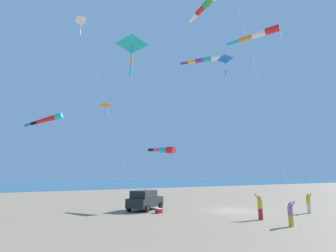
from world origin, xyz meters
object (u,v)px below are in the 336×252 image
at_px(kite_windsock_white_trailing, 260,34).
at_px(kite_delta_long_streamer_left, 132,45).
at_px(person_child_grey_jacket, 260,205).
at_px(kite_windsock_striped_overhead, 49,119).
at_px(person_adult_flyer, 308,202).
at_px(kite_delta_magenta_far_left, 225,60).
at_px(kite_delta_yellow_midlevel, 82,22).
at_px(cooler_box, 159,211).
at_px(kite_delta_small_distant, 106,105).
at_px(kite_windsock_teal_far_right, 205,60).
at_px(parked_car, 145,200).
at_px(kite_windsock_purple_drifting, 165,150).
at_px(person_child_green_jacket, 290,212).

bearing_deg(kite_windsock_white_trailing, kite_delta_long_streamer_left, -91.43).
xyz_separation_m(person_child_grey_jacket, kite_windsock_striped_overhead, (-25.02, -10.03, 9.68)).
xyz_separation_m(person_adult_flyer, kite_delta_magenta_far_left, (-7.53, -1.36, 15.74)).
height_order(kite_delta_magenta_far_left, kite_delta_yellow_midlevel, kite_delta_yellow_midlevel).
distance_m(cooler_box, kite_delta_magenta_far_left, 18.90).
bearing_deg(kite_delta_small_distant, kite_windsock_teal_far_right, 70.49).
relative_size(parked_car, person_child_grey_jacket, 2.45).
bearing_deg(kite_windsock_striped_overhead, parked_car, 21.86).
height_order(parked_car, person_child_grey_jacket, person_child_grey_jacket).
bearing_deg(kite_delta_magenta_far_left, person_child_grey_jacket, -35.61).
height_order(person_adult_flyer, kite_delta_yellow_midlevel, kite_delta_yellow_midlevel).
distance_m(kite_delta_yellow_midlevel, kite_windsock_purple_drifting, 15.13).
distance_m(parked_car, kite_delta_magenta_far_left, 18.41).
xyz_separation_m(person_child_grey_jacket, kite_delta_long_streamer_left, (-5.24, -8.30, 12.55)).
bearing_deg(person_child_green_jacket, person_adult_flyer, 108.71).
bearing_deg(kite_delta_magenta_far_left, cooler_box, -91.62).
xyz_separation_m(kite_windsock_striped_overhead, kite_windsock_white_trailing, (20.21, 18.89, 9.48)).
bearing_deg(kite_delta_small_distant, kite_windsock_purple_drifting, 14.13).
bearing_deg(person_child_green_jacket, kite_delta_yellow_midlevel, -145.93).
xyz_separation_m(kite_delta_small_distant, kite_windsock_purple_drifting, (9.88, 2.49, -6.52)).
bearing_deg(person_child_green_jacket, kite_delta_magenta_far_left, 149.21).
bearing_deg(kite_windsock_white_trailing, kite_delta_yellow_midlevel, -109.12).
relative_size(person_child_green_jacket, kite_windsock_teal_far_right, 0.08).
bearing_deg(kite_windsock_white_trailing, kite_windsock_purple_drifting, -114.85).
xyz_separation_m(kite_delta_long_streamer_left, kite_windsock_purple_drifting, (-4.51, 6.49, -7.75)).
bearing_deg(kite_delta_yellow_midlevel, person_adult_flyer, 55.10).
bearing_deg(kite_windsock_white_trailing, person_child_grey_jacket, -61.49).
bearing_deg(person_child_grey_jacket, kite_delta_yellow_midlevel, -137.55).
bearing_deg(person_adult_flyer, kite_windsock_teal_far_right, 169.52).
bearing_deg(kite_delta_small_distant, kite_delta_yellow_midlevel, -37.75).
distance_m(kite_delta_yellow_midlevel, kite_windsock_white_trailing, 20.65).
xyz_separation_m(parked_car, person_adult_flyer, (10.28, 10.47, 0.02)).
xyz_separation_m(person_child_green_jacket, kite_windsock_white_trailing, (-7.65, 9.68, 19.30)).
height_order(cooler_box, person_child_grey_jacket, person_child_grey_jacket).
height_order(person_adult_flyer, kite_delta_magenta_far_left, kite_delta_magenta_far_left).
bearing_deg(kite_windsock_white_trailing, kite_delta_magenta_far_left, -122.37).
bearing_deg(kite_windsock_striped_overhead, person_child_grey_jacket, 21.86).
bearing_deg(person_child_green_jacket, kite_windsock_striped_overhead, -161.72).
height_order(cooler_box, kite_delta_magenta_far_left, kite_delta_magenta_far_left).
distance_m(person_adult_flyer, kite_windsock_purple_drifting, 13.96).
height_order(person_child_grey_jacket, kite_windsock_white_trailing, kite_windsock_white_trailing).
bearing_deg(person_child_grey_jacket, kite_delta_small_distant, -167.65).
relative_size(kite_delta_long_streamer_left, kite_windsock_striped_overhead, 0.99).
relative_size(kite_delta_magenta_far_left, kite_delta_long_streamer_left, 1.21).
height_order(cooler_box, kite_windsock_purple_drifting, kite_windsock_purple_drifting).
xyz_separation_m(parked_car, kite_windsock_striped_overhead, (-15.10, -6.06, 9.76)).
bearing_deg(kite_delta_yellow_midlevel, person_child_green_jacket, 34.07).
bearing_deg(person_child_green_jacket, kite_windsock_white_trailing, 128.31).
xyz_separation_m(kite_delta_magenta_far_left, kite_delta_long_streamer_left, (1.93, -13.43, -3.13)).
bearing_deg(cooler_box, kite_delta_yellow_midlevel, -122.45).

